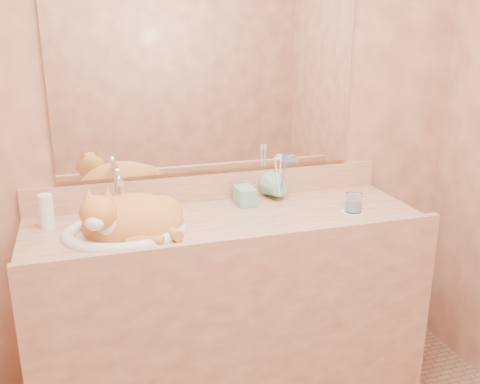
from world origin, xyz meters
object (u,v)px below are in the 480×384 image
object	(u,v)px
sink_basin	(124,215)
water_glass	(354,202)
vanity_counter	(229,313)
toothbrush_cup	(280,190)
soap_dispenser	(249,189)
cat	(129,217)

from	to	relation	value
sink_basin	water_glass	xyz separation A→B (m)	(0.93, -0.07, -0.02)
water_glass	vanity_counter	bearing A→B (deg)	170.37
sink_basin	toothbrush_cup	distance (m)	0.71
sink_basin	soap_dispenser	world-z (taller)	soap_dispenser
vanity_counter	water_glass	world-z (taller)	water_glass
soap_dispenser	vanity_counter	bearing A→B (deg)	-139.17
cat	soap_dispenser	world-z (taller)	soap_dispenser
soap_dispenser	toothbrush_cup	distance (m)	0.16
cat	soap_dispenser	size ratio (longest dim) A/B	2.26
cat	water_glass	xyz separation A→B (m)	(0.91, -0.07, -0.01)
vanity_counter	water_glass	xyz separation A→B (m)	(0.52, -0.09, 0.48)
cat	soap_dispenser	bearing A→B (deg)	24.26
sink_basin	toothbrush_cup	xyz separation A→B (m)	(0.69, 0.16, -0.02)
sink_basin	cat	size ratio (longest dim) A/B	1.17
soap_dispenser	water_glass	xyz separation A→B (m)	(0.39, -0.19, -0.04)
vanity_counter	toothbrush_cup	distance (m)	0.57
soap_dispenser	water_glass	bearing A→B (deg)	-25.96
sink_basin	water_glass	distance (m)	0.93
vanity_counter	sink_basin	distance (m)	0.64
cat	water_glass	world-z (taller)	cat
vanity_counter	soap_dispenser	xyz separation A→B (m)	(0.12, 0.11, 0.51)
sink_basin	soap_dispenser	bearing A→B (deg)	15.28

